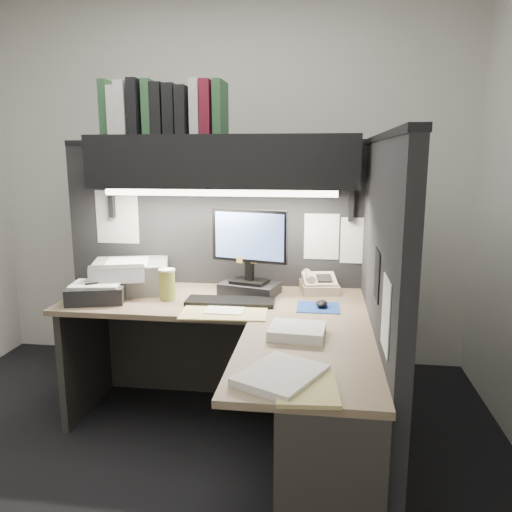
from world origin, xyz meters
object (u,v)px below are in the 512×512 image
monitor (249,261)px  keyboard (230,302)px  notebook_stack (97,293)px  printer (131,276)px  overhead_shelf (223,162)px  telephone (319,285)px  desk (258,394)px  coffee_cup (167,285)px

monitor → keyboard: monitor is taller
notebook_stack → printer: bearing=67.4°
keyboard → monitor: bearing=68.7°
overhead_shelf → keyboard: 0.81m
keyboard → telephone: size_ratio=2.18×
desk → keyboard: bearing=114.3°
desk → notebook_stack: 1.12m
monitor → telephone: monitor is taller
overhead_shelf → monitor: overhead_shelf is taller
coffee_cup → overhead_shelf: bearing=40.0°
desk → printer: (-0.87, 0.69, 0.37)m
keyboard → telephone: (0.49, 0.32, 0.03)m
keyboard → printer: printer is taller
printer → monitor: bearing=-15.7°
monitor → notebook_stack: size_ratio=1.63×
telephone → monitor: bearing=-175.8°
desk → monitor: 0.86m
monitor → coffee_cup: monitor is taller
overhead_shelf → coffee_cup: overhead_shelf is taller
monitor → coffee_cup: size_ratio=3.00×
keyboard → coffee_cup: (-0.37, 0.03, 0.07)m
coffee_cup → telephone: bearing=18.4°
telephone → printer: (-1.14, -0.11, 0.04)m
overhead_shelf → printer: (-0.57, -0.07, -0.68)m
overhead_shelf → notebook_stack: (-0.67, -0.31, -0.72)m
desk → keyboard: keyboard is taller
overhead_shelf → keyboard: bearing=-72.8°
overhead_shelf → coffee_cup: bearing=-140.0°
overhead_shelf → coffee_cup: (-0.28, -0.24, -0.69)m
printer → telephone: bearing=-10.6°
monitor → printer: size_ratio=1.14×
telephone → notebook_stack: notebook_stack is taller
desk → telephone: size_ratio=7.61×
keyboard → coffee_cup: bearing=173.5°
notebook_stack → coffee_cup: bearing=11.0°
desk → coffee_cup: size_ratio=10.17×
overhead_shelf → telephone: bearing=4.6°
desk → telephone: bearing=71.4°
overhead_shelf → coffee_cup: 0.78m
desk → overhead_shelf: (-0.30, 0.75, 1.06)m
overhead_shelf → notebook_stack: overhead_shelf is taller
telephone → coffee_cup: 0.90m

